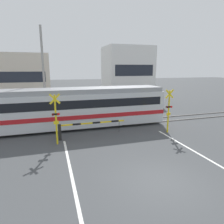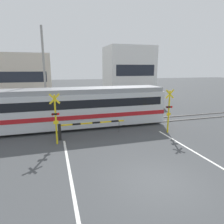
# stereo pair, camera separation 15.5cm
# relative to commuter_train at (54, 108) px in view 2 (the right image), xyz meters

# --- Properties ---
(ground_plane) EXTENTS (160.00, 160.00, 0.00)m
(ground_plane) POSITION_rel_commuter_train_xyz_m (4.07, -9.36, -1.72)
(ground_plane) COLOR #444749
(rail_track_near) EXTENTS (50.00, 0.10, 0.08)m
(rail_track_near) POSITION_rel_commuter_train_xyz_m (4.07, -0.72, -1.68)
(rail_track_near) COLOR gray
(rail_track_near) RESTS_ON ground_plane
(rail_track_far) EXTENTS (50.00, 0.10, 0.08)m
(rail_track_far) POSITION_rel_commuter_train_xyz_m (4.07, 0.72, -1.68)
(rail_track_far) COLOR gray
(rail_track_far) RESTS_ON ground_plane
(road_stripe_left) EXTENTS (0.14, 10.30, 0.01)m
(road_stripe_left) POSITION_rel_commuter_train_xyz_m (0.48, -8.22, -1.71)
(road_stripe_left) COLOR white
(road_stripe_left) RESTS_ON ground_plane
(road_stripe_right) EXTENTS (0.14, 10.30, 0.01)m
(road_stripe_right) POSITION_rel_commuter_train_xyz_m (7.66, -8.22, -1.71)
(road_stripe_right) COLOR white
(road_stripe_right) RESTS_ON ground_plane
(commuter_train) EXTENTS (17.94, 2.85, 3.20)m
(commuter_train) POSITION_rel_commuter_train_xyz_m (0.00, 0.00, 0.00)
(commuter_train) COLOR silver
(commuter_train) RESTS_ON ground_plane
(crossing_barrier_near) EXTENTS (4.71, 0.20, 1.10)m
(crossing_barrier_near) POSITION_rel_commuter_train_xyz_m (1.56, -2.77, -0.91)
(crossing_barrier_near) COLOR black
(crossing_barrier_near) RESTS_ON ground_plane
(crossing_barrier_far) EXTENTS (4.71, 0.20, 1.10)m
(crossing_barrier_far) POSITION_rel_commuter_train_xyz_m (6.58, 2.65, -0.91)
(crossing_barrier_far) COLOR black
(crossing_barrier_far) RESTS_ON ground_plane
(crossing_signal_left) EXTENTS (0.68, 0.15, 3.28)m
(crossing_signal_left) POSITION_rel_commuter_train_xyz_m (0.03, -3.47, 0.09)
(crossing_signal_left) COLOR yellow
(crossing_signal_left) RESTS_ON ground_plane
(crossing_signal_right) EXTENTS (0.68, 0.15, 3.28)m
(crossing_signal_right) POSITION_rel_commuter_train_xyz_m (8.11, -3.47, 0.09)
(crossing_signal_right) COLOR yellow
(crossing_signal_right) RESTS_ON ground_plane
(pedestrian) EXTENTS (0.38, 0.22, 1.58)m
(pedestrian) POSITION_rel_commuter_train_xyz_m (2.85, 6.32, -0.82)
(pedestrian) COLOR #23232D
(pedestrian) RESTS_ON ground_plane
(building_left_of_street) EXTENTS (6.90, 5.90, 6.68)m
(building_left_of_street) POSITION_rel_commuter_train_xyz_m (-3.57, 14.51, 1.62)
(building_left_of_street) COLOR beige
(building_left_of_street) RESTS_ON ground_plane
(building_right_of_street) EXTENTS (7.15, 5.90, 8.08)m
(building_right_of_street) POSITION_rel_commuter_train_xyz_m (11.84, 14.51, 2.33)
(building_right_of_street) COLOR white
(building_right_of_street) RESTS_ON ground_plane
(utility_pole_streetside) EXTENTS (0.22, 0.22, 8.76)m
(utility_pole_streetside) POSITION_rel_commuter_train_xyz_m (-0.72, 5.15, 2.67)
(utility_pole_streetside) COLOR gray
(utility_pole_streetside) RESTS_ON ground_plane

